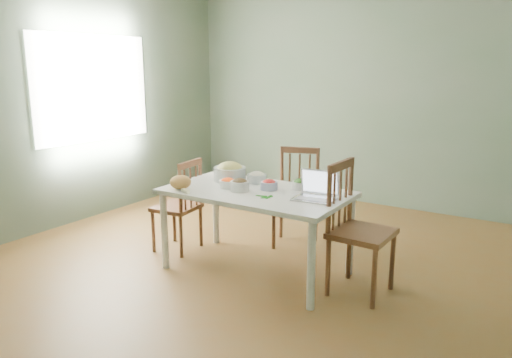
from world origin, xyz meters
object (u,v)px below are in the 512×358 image
Objects in this scene: chair_right at (362,230)px; bread_boule at (181,182)px; chair_left at (177,205)px; laptop at (314,186)px; bowl_squash at (230,172)px; chair_far at (296,198)px; dining_table at (256,231)px.

chair_right reaches higher than bread_boule.
chair_right is 1.57m from bread_boule.
laptop reaches higher than chair_left.
chair_right reaches higher than bowl_squash.
chair_far is 1.01m from laptop.
chair_left is 0.66m from bowl_squash.
bread_boule is (-0.56, -1.05, 0.30)m from chair_far.
dining_table is at bearing 97.10° from chair_right.
chair_left is at bearing 177.99° from dining_table.
bread_boule is (-1.49, -0.38, 0.27)m from chair_right.
laptop is at bearing 14.59° from bread_boule.
chair_left is at bearing -164.66° from bowl_squash.
dining_table is 4.89× the size of laptop.
laptop reaches higher than bowl_squash.
chair_right reaches higher than chair_far.
chair_left and bowl_squash have the same top height.
laptop is at bearing 82.58° from chair_left.
chair_left is 3.05× the size of bowl_squash.
chair_far is 3.04× the size of laptop.
dining_table is at bearing -24.14° from bowl_squash.
chair_far is 5.27× the size of bread_boule.
dining_table is at bearing 173.66° from laptop.
bowl_squash is (-1.32, 0.09, 0.29)m from chair_right.
bread_boule reaches higher than dining_table.
chair_left is at bearing -159.17° from chair_far.
chair_left is at bearing 172.81° from laptop.
chair_right is 1.35m from bowl_squash.
chair_left is (-0.91, -0.72, -0.03)m from chair_far.
chair_right is 3.54× the size of bowl_squash.
chair_right reaches higher than dining_table.
laptop reaches higher than dining_table.
chair_far is at bearing 56.20° from chair_right.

